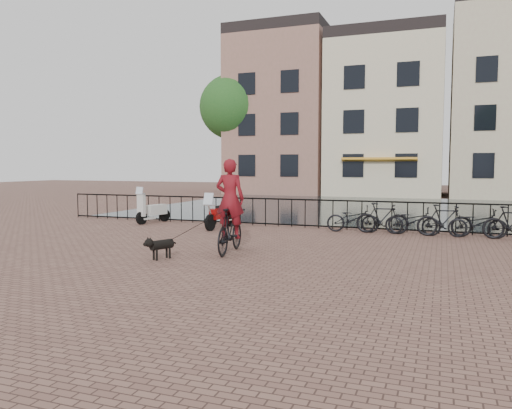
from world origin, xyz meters
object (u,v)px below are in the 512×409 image
(dog, at_px, (162,248))
(scooter, at_px, (153,204))
(motorcycle, at_px, (221,210))
(cyclist, at_px, (230,212))

(dog, distance_m, scooter, 7.66)
(dog, height_order, motorcycle, motorcycle)
(dog, bearing_deg, cyclist, 70.67)
(dog, xyz_separation_m, motorcycle, (-1.07, 5.72, 0.38))
(dog, distance_m, motorcycle, 5.83)
(cyclist, xyz_separation_m, motorcycle, (-2.27, 4.42, -0.40))
(motorcycle, bearing_deg, scooter, 174.80)
(dog, relative_size, scooter, 0.53)
(motorcycle, xyz_separation_m, scooter, (-3.16, 0.65, 0.06))
(dog, relative_size, motorcycle, 0.46)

